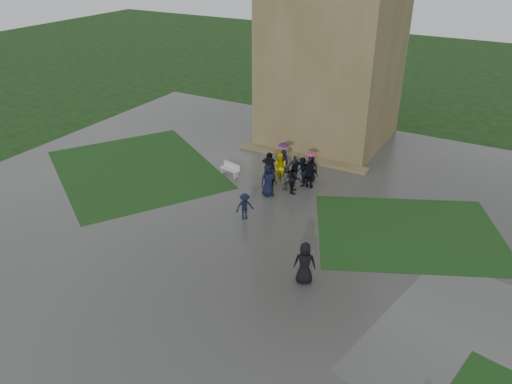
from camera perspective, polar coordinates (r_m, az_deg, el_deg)
The scene contains 10 objects.
ground at distance 25.03m, azimuth -5.05°, elevation -4.84°, with size 120.00×120.00×0.00m, color black.
plaza at distance 26.44m, azimuth -2.63°, elevation -2.81°, with size 34.00×34.00×0.02m, color #3A3A38.
lawn_inset_left at distance 32.56m, azimuth -13.56°, elevation 2.58°, with size 11.00×9.00×0.01m, color #143512.
lawn_inset_right at distance 26.21m, azimuth 17.06°, elevation -4.39°, with size 9.00×7.00×0.01m, color #143512.
tower at distance 34.77m, azimuth 9.13°, elevation 20.05°, with size 8.00×8.00×18.00m, color brown.
tower_plinth at distance 33.18m, azimuth 5.23°, elevation 3.94°, with size 9.00×0.80×0.22m, color brown.
bench at distance 30.75m, azimuth -2.95°, elevation 2.65°, with size 1.41×0.70×0.78m.
visitor_cluster at distance 29.20m, azimuth 3.68°, elevation 2.47°, with size 3.39×3.88×2.33m.
pedestrian_mid at distance 25.84m, azimuth -1.30°, elevation -1.66°, with size 0.95×0.49×1.46m, color black.
pedestrian_near at distance 21.33m, azimuth 5.59°, elevation -8.09°, with size 0.94×0.64×1.93m, color black.
Camera 1 is at (12.26, -17.24, 13.38)m, focal length 35.00 mm.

